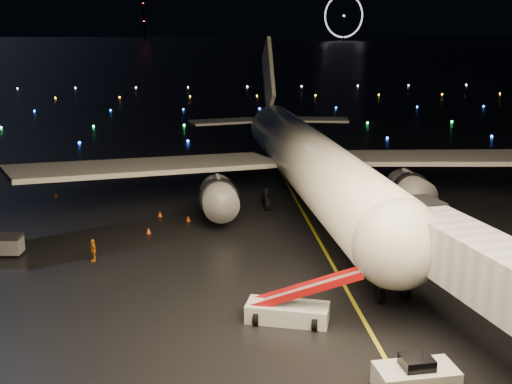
# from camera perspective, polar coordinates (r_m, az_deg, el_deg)

# --- Properties ---
(ground) EXTENTS (2000.00, 2000.00, 0.00)m
(ground) POSITION_cam_1_polar(r_m,az_deg,el_deg) (334.16, -5.53, 11.59)
(ground) COLOR black
(ground) RESTS_ON ground
(lane_centre) EXTENTS (0.25, 80.00, 0.02)m
(lane_centre) POSITION_cam_1_polar(r_m,az_deg,el_deg) (52.42, 5.63, -4.33)
(lane_centre) COLOR gold
(lane_centre) RESTS_ON ground
(airliner) EXTENTS (57.48, 54.87, 15.57)m
(airliner) POSITION_cam_1_polar(r_m,az_deg,el_deg) (61.80, 4.29, 6.02)
(airliner) COLOR silver
(airliner) RESTS_ON ground
(pushback_tug) EXTENTS (3.97, 2.32, 1.81)m
(pushback_tug) POSITION_cam_1_polar(r_m,az_deg,el_deg) (32.49, 14.04, -15.45)
(pushback_tug) COLOR silver
(pushback_tug) RESTS_ON ground
(belt_loader) EXTENTS (7.34, 3.89, 3.44)m
(belt_loader) POSITION_cam_1_polar(r_m,az_deg,el_deg) (38.01, 2.84, -9.04)
(belt_loader) COLOR silver
(belt_loader) RESTS_ON ground
(crew_c) EXTENTS (0.77, 1.10, 1.73)m
(crew_c) POSITION_cam_1_polar(r_m,az_deg,el_deg) (48.98, -14.28, -5.04)
(crew_c) COLOR orange
(crew_c) RESTS_ON ground
(safety_cone_0) EXTENTS (0.48, 0.48, 0.48)m
(safety_cone_0) POSITION_cam_1_polar(r_m,az_deg,el_deg) (54.72, -9.54, -3.40)
(safety_cone_0) COLOR #F45214
(safety_cone_0) RESTS_ON ground
(safety_cone_1) EXTENTS (0.46, 0.46, 0.49)m
(safety_cone_1) POSITION_cam_1_polar(r_m,az_deg,el_deg) (59.33, -8.54, -1.93)
(safety_cone_1) COLOR #F45214
(safety_cone_1) RESTS_ON ground
(safety_cone_2) EXTENTS (0.53, 0.53, 0.50)m
(safety_cone_2) POSITION_cam_1_polar(r_m,az_deg,el_deg) (57.59, -6.04, -2.35)
(safety_cone_2) COLOR #F45214
(safety_cone_2) RESTS_ON ground
(safety_cone_3) EXTENTS (0.43, 0.43, 0.45)m
(safety_cone_3) POSITION_cam_1_polar(r_m,az_deg,el_deg) (68.63, -17.37, -0.20)
(safety_cone_3) COLOR #F45214
(safety_cone_3) RESTS_ON ground
(ferris_wheel) EXTENTS (49.33, 16.80, 52.00)m
(ferris_wheel) POSITION_cam_1_polar(r_m,az_deg,el_deg) (772.14, 7.81, 15.11)
(ferris_wheel) COLOR black
(ferris_wheel) RESTS_ON ground
(radio_mast) EXTENTS (1.80, 1.80, 64.00)m
(radio_mast) POSITION_cam_1_polar(r_m,az_deg,el_deg) (776.39, -9.97, 15.47)
(radio_mast) COLOR black
(radio_mast) RESTS_ON ground
(taxiway_lights) EXTENTS (164.00, 92.00, 0.36)m
(taxiway_lights) POSITION_cam_1_polar(r_m,az_deg,el_deg) (140.74, -6.06, 7.65)
(taxiway_lights) COLOR black
(taxiway_lights) RESTS_ON ground
(baggage_cart_0) EXTENTS (2.07, 1.54, 1.67)m
(baggage_cart_0) POSITION_cam_1_polar(r_m,az_deg,el_deg) (52.18, -21.14, -4.41)
(baggage_cart_0) COLOR gray
(baggage_cart_0) RESTS_ON ground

